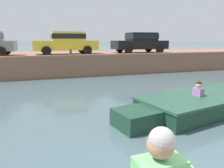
{
  "coord_description": "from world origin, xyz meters",
  "views": [
    {
      "loc": [
        -2.39,
        -1.6,
        2.38
      ],
      "look_at": [
        -0.44,
        4.25,
        1.13
      ],
      "focal_mm": 35.0,
      "sensor_mm": 36.0,
      "label": 1
    }
  ],
  "objects_px": {
    "car_centre_black": "(140,42)",
    "mooring_bollard_mid": "(71,52)",
    "car_left_inner_yellow": "(66,42)",
    "motorboat_passing": "(208,102)"
  },
  "relations": [
    {
      "from": "mooring_bollard_mid",
      "to": "motorboat_passing",
      "type": "bearing_deg",
      "value": -66.95
    },
    {
      "from": "mooring_bollard_mid",
      "to": "car_left_inner_yellow",
      "type": "bearing_deg",
      "value": 91.3
    },
    {
      "from": "car_centre_black",
      "to": "mooring_bollard_mid",
      "type": "distance_m",
      "value": 5.91
    },
    {
      "from": "car_centre_black",
      "to": "mooring_bollard_mid",
      "type": "bearing_deg",
      "value": -163.3
    },
    {
      "from": "motorboat_passing",
      "to": "car_centre_black",
      "type": "height_order",
      "value": "car_centre_black"
    },
    {
      "from": "car_left_inner_yellow",
      "to": "mooring_bollard_mid",
      "type": "distance_m",
      "value": 1.8
    },
    {
      "from": "motorboat_passing",
      "to": "car_left_inner_yellow",
      "type": "distance_m",
      "value": 10.69
    },
    {
      "from": "mooring_bollard_mid",
      "to": "car_centre_black",
      "type": "bearing_deg",
      "value": 16.7
    },
    {
      "from": "car_centre_black",
      "to": "mooring_bollard_mid",
      "type": "xyz_separation_m",
      "value": [
        -5.63,
        -1.69,
        -0.61
      ]
    },
    {
      "from": "car_centre_black",
      "to": "motorboat_passing",
      "type": "bearing_deg",
      "value": -102.16
    }
  ]
}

